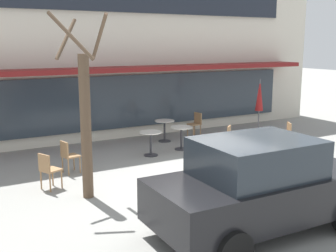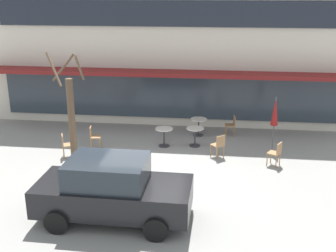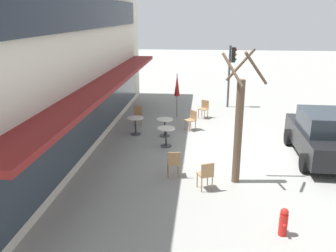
{
  "view_description": "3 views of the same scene",
  "coord_description": "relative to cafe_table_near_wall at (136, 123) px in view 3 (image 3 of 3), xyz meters",
  "views": [
    {
      "loc": [
        -5.62,
        -7.97,
        3.44
      ],
      "look_at": [
        0.37,
        2.57,
        1.04
      ],
      "focal_mm": 45.0,
      "sensor_mm": 36.0,
      "label": 1
    },
    {
      "loc": [
        2.19,
        -12.45,
        6.09
      ],
      "look_at": [
        0.41,
        2.54,
        1.11
      ],
      "focal_mm": 45.0,
      "sensor_mm": 36.0,
      "label": 2
    },
    {
      "loc": [
        -12.95,
        1.92,
        5.0
      ],
      "look_at": [
        0.07,
        3.2,
        0.87
      ],
      "focal_mm": 38.0,
      "sensor_mm": 36.0,
      "label": 3
    }
  ],
  "objects": [
    {
      "name": "ground_plane",
      "position": [
        -1.47,
        -4.75,
        -0.52
      ],
      "size": [
        80.0,
        80.0,
        0.0
      ],
      "primitive_type": "plane",
      "color": "gray"
    },
    {
      "name": "cafe_table_near_wall",
      "position": [
        0.0,
        0.0,
        0.0
      ],
      "size": [
        0.7,
        0.7,
        0.76
      ],
      "color": "#333338",
      "rests_on": "ground"
    },
    {
      "name": "cafe_table_streetside",
      "position": [
        -1.31,
        -1.46,
        0.0
      ],
      "size": [
        0.7,
        0.7,
        0.76
      ],
      "color": "#333338",
      "rests_on": "ground"
    },
    {
      "name": "cafe_table_by_tree",
      "position": [
        -0.08,
        -1.28,
        0.0
      ],
      "size": [
        0.7,
        0.7,
        0.76
      ],
      "color": "#333338",
      "rests_on": "ground"
    },
    {
      "name": "patio_umbrella_green_folded",
      "position": [
        2.94,
        -1.57,
        1.11
      ],
      "size": [
        0.28,
        0.28,
        2.2
      ],
      "color": "#4C4C51",
      "rests_on": "ground"
    },
    {
      "name": "cafe_chair_0",
      "position": [
        -4.05,
        -1.99,
        0.01
      ],
      "size": [
        0.47,
        0.47,
        0.89
      ],
      "color": "#9E754C",
      "rests_on": "ground"
    },
    {
      "name": "cafe_chair_1",
      "position": [
        -4.83,
        -3.0,
        0.01
      ],
      "size": [
        0.53,
        0.53,
        0.89
      ],
      "color": "#9E754C",
      "rests_on": "ground"
    },
    {
      "name": "cafe_chair_2",
      "position": [
        1.42,
        0.16,
        0.01
      ],
      "size": [
        0.44,
        0.44,
        0.89
      ],
      "color": "#9E754C",
      "rests_on": "ground"
    },
    {
      "name": "cafe_chair_3",
      "position": [
        2.9,
        -2.94,
        0.01
      ],
      "size": [
        0.54,
        0.54,
        0.89
      ],
      "color": "#9E754C",
      "rests_on": "ground"
    },
    {
      "name": "cafe_chair_4",
      "position": [
        0.87,
        -2.38,
        0.01
      ],
      "size": [
        0.56,
        0.56,
        0.89
      ],
      "color": "#9E754C",
      "rests_on": "ground"
    },
    {
      "name": "parked_sedan",
      "position": [
        -2.0,
        -7.17,
        0.36
      ],
      "size": [
        4.23,
        2.07,
        1.76
      ],
      "color": "black",
      "rests_on": "ground"
    },
    {
      "name": "street_tree",
      "position": [
        -4.19,
        -3.94,
        1.31
      ],
      "size": [
        1.18,
        1.35,
        4.08
      ],
      "color": "brown",
      "rests_on": "ground"
    },
    {
      "name": "traffic_light_pole",
      "position": [
        5.24,
        -4.36,
        1.78
      ],
      "size": [
        0.26,
        0.44,
        3.4
      ],
      "color": "#47474C",
      "rests_on": "ground"
    },
    {
      "name": "fire_hydrant",
      "position": [
        -6.92,
        -4.81,
        -0.16
      ],
      "size": [
        0.36,
        0.2,
        0.71
      ],
      "color": "red",
      "rests_on": "ground"
    }
  ]
}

